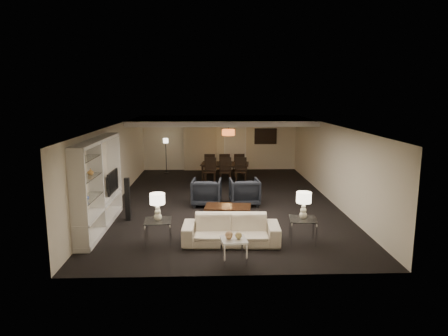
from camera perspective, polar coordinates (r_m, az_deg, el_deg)
name	(u,v)px	position (r m, az deg, el deg)	size (l,w,h in m)	color
floor	(224,201)	(13.19, 0.00, -4.70)	(11.00, 11.00, 0.00)	black
ceiling	(224,125)	(12.76, 0.00, 6.19)	(7.00, 11.00, 0.02)	silver
wall_back	(220,143)	(18.35, -0.60, 3.62)	(7.00, 0.02, 2.50)	beige
wall_front	(234,214)	(7.56, 1.47, -6.55)	(7.00, 0.02, 2.50)	beige
wall_left	(115,164)	(13.26, -15.29, 0.54)	(0.02, 11.00, 2.50)	beige
wall_right	(331,163)	(13.50, 15.02, 0.72)	(0.02, 11.00, 2.50)	beige
ceiling_soffit	(221,121)	(16.25, -0.43, 6.79)	(7.00, 4.00, 0.20)	silver
curtains	(200,144)	(18.28, -3.42, 3.41)	(1.50, 0.12, 2.40)	beige
door	(235,147)	(18.38, 1.59, 2.99)	(0.90, 0.05, 2.10)	silver
painting	(266,136)	(18.45, 5.95, 4.53)	(0.95, 0.04, 0.65)	#142D38
media_unit	(99,184)	(10.76, -17.41, -2.26)	(0.38, 3.40, 2.35)	white
pendant_light	(228,132)	(16.30, 0.63, 5.10)	(0.52, 0.52, 0.24)	#D8591E
sofa	(231,230)	(9.49, 1.00, -8.79)	(2.26, 0.88, 0.66)	beige
coffee_table	(228,214)	(11.04, 0.56, -6.57)	(1.24, 0.72, 0.44)	black
armchair_left	(207,192)	(12.61, -2.51, -3.45)	(0.90, 0.92, 0.84)	black
armchair_right	(244,192)	(12.66, 2.94, -3.40)	(0.90, 0.92, 0.84)	black
side_table_left	(158,232)	(9.57, -9.35, -9.03)	(0.62, 0.62, 0.58)	silver
side_table_right	(303,230)	(9.73, 11.16, -8.74)	(0.62, 0.62, 0.58)	white
table_lamp_left	(158,207)	(9.38, -9.47, -5.51)	(0.35, 0.35, 0.64)	white
table_lamp_right	(304,206)	(9.55, 11.29, -5.28)	(0.35, 0.35, 0.64)	#F0E7CB
marble_table	(234,251)	(8.48, 1.39, -11.71)	(0.52, 0.52, 0.52)	silver
gold_gourd_a	(229,235)	(8.36, 0.71, -9.56)	(0.17, 0.17, 0.17)	tan
gold_gourd_b	(239,235)	(8.37, 2.10, -9.60)	(0.14, 0.14, 0.14)	tan
television	(109,182)	(11.59, -16.13, -1.92)	(0.14, 1.05, 0.61)	black
vase_blue	(85,197)	(9.66, -19.24, -3.95)	(0.18, 0.18, 0.18)	#234198
vase_amber	(90,172)	(10.05, -18.54, -0.51)	(0.15, 0.15, 0.16)	#B57F3C
floor_speaker	(128,199)	(11.38, -13.62, -4.36)	(0.13, 0.13, 1.20)	black
dining_table	(225,172)	(16.27, 0.12, -0.54)	(1.92, 1.07, 0.68)	black
chair_nl	(210,171)	(15.59, -2.00, -0.43)	(0.46, 0.46, 1.00)	black
chair_nm	(225,171)	(15.60, 0.20, -0.41)	(0.46, 0.46, 1.00)	black
chair_nr	(241,171)	(15.63, 2.40, -0.40)	(0.46, 0.46, 1.00)	black
chair_fl	(210,165)	(16.87, -2.00, 0.42)	(0.46, 0.46, 1.00)	black
chair_fm	(224,165)	(16.88, 0.03, 0.43)	(0.46, 0.46, 1.00)	black
chair_fr	(238,165)	(16.91, 2.07, 0.44)	(0.46, 0.46, 1.00)	black
floor_lamp	(166,156)	(17.84, -8.28, 1.75)	(0.22, 0.22, 1.54)	black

